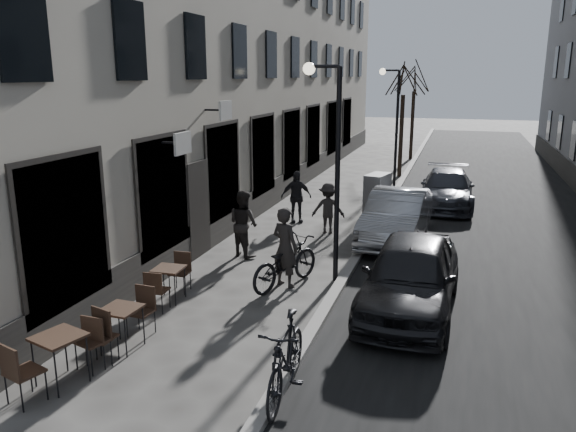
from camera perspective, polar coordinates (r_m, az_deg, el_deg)
The scene contains 20 objects.
ground at distance 8.53m, azimuth -4.46°, elevation -20.25°, with size 120.00×120.00×0.00m, color #3C3936.
road at distance 23.07m, azimuth 19.66°, elevation 1.27°, with size 7.30×60.00×0.00m, color black.
kerb at distance 23.15m, azimuth 10.63°, elevation 2.05°, with size 0.25×60.00×0.12m, color gray.
streetlamp_near at distance 12.95m, azimuth 4.35°, elevation 6.76°, with size 0.90×0.28×5.09m.
streetlamp_far at distance 24.74m, azimuth 10.65°, elevation 10.07°, with size 0.90×0.28×5.09m.
tree_near at distance 27.66m, azimuth 11.69°, elevation 13.55°, with size 2.40×2.40×5.70m.
tree_far at distance 33.64m, azimuth 12.74°, elevation 13.55°, with size 2.40×2.40×5.70m.
bistro_set_a at distance 9.83m, azimuth -22.12°, elevation -12.92°, with size 0.92×1.75×1.00m.
bistro_set_b at distance 10.68m, azimuth -16.53°, elevation -10.45°, with size 0.68×1.59×0.93m.
bistro_set_c at distance 12.58m, azimuth -11.99°, elevation -6.44°, with size 0.65×1.53×0.89m.
utility_cabinet at distance 19.14m, azimuth 9.03°, elevation 1.87°, with size 0.59×1.07×1.61m, color #5B5B5D.
bicycle at distance 13.10m, azimuth -0.30°, elevation -4.73°, with size 0.77×2.20×1.16m, color black.
cyclist_rider at distance 12.98m, azimuth -0.30°, elevation -3.19°, with size 0.69×0.45×1.90m, color black.
pedestrian_near at distance 15.23m, azimuth -4.55°, elevation -0.76°, with size 0.88×0.69×1.82m, color black.
pedestrian_mid at distance 17.44m, azimuth 4.10°, elevation 0.77°, with size 1.02×0.59×1.58m, color black.
pedestrian_far at distance 18.70m, azimuth 0.83°, elevation 1.97°, with size 1.02×0.43×1.74m, color black.
car_near at distance 11.96m, azimuth 12.34°, elevation -5.91°, with size 1.84×4.58×1.56m, color black.
car_mid at distance 16.88m, azimuth 10.94°, elevation -0.05°, with size 1.59×4.55×1.50m, color #9C9EA4.
car_far at distance 21.81m, azimuth 15.85°, elevation 2.67°, with size 1.90×4.68×1.36m, color #32343B.
moped at distance 8.80m, azimuth -0.22°, elevation -14.23°, with size 0.59×2.10×1.26m, color black.
Camera 1 is at (2.66, -6.53, 4.82)m, focal length 35.00 mm.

